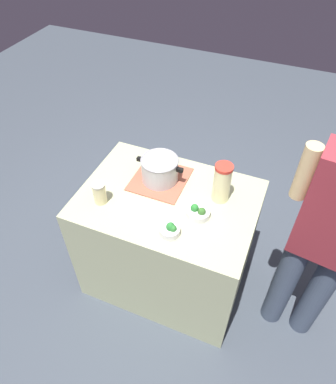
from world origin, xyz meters
TOP-DOWN VIEW (x-y plane):
  - ground_plane at (0.00, 0.00)m, footprint 8.00×8.00m
  - counter_slab at (0.00, 0.00)m, footprint 1.07×0.76m
  - dish_cloth at (-0.11, 0.13)m, footprint 0.33×0.34m
  - cooking_pot at (-0.11, 0.13)m, footprint 0.30×0.23m
  - lemonade_pitcher at (0.29, 0.12)m, footprint 0.10×0.10m
  - mason_jar at (-0.36, -0.18)m, footprint 0.08×0.08m
  - broccoli_bowl_front at (0.21, -0.06)m, footprint 0.13×0.13m
  - broccoli_bowl_center at (0.11, -0.24)m, footprint 0.11×0.11m
  - person_cook at (0.89, -0.01)m, footprint 0.50×0.24m

SIDE VIEW (x-z plane):
  - ground_plane at x=0.00m, z-range 0.00..0.00m
  - counter_slab at x=0.00m, z-range 0.00..0.86m
  - dish_cloth at x=-0.11m, z-range 0.86..0.87m
  - broccoli_bowl_front at x=0.21m, z-range 0.85..0.93m
  - broccoli_bowl_center at x=0.11m, z-range 0.85..0.93m
  - person_cook at x=0.89m, z-range 0.09..1.74m
  - mason_jar at x=-0.36m, z-range 0.86..1.00m
  - cooking_pot at x=-0.11m, z-range 0.87..1.03m
  - lemonade_pitcher at x=0.29m, z-range 0.86..1.11m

